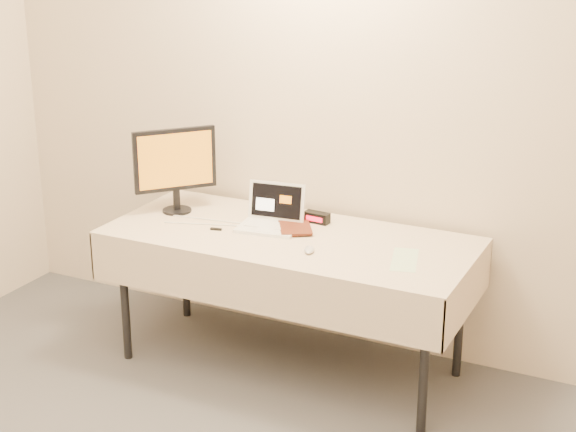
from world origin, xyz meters
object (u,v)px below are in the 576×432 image
at_px(monitor, 175,164).
at_px(book, 279,211).
at_px(table, 289,247).
at_px(laptop, 272,217).

distance_m(monitor, book, 0.66).
bearing_deg(book, table, -56.85).
relative_size(table, laptop, 5.60).
bearing_deg(table, book, 154.34).
relative_size(laptop, book, 1.55).
bearing_deg(laptop, book, -41.64).
xyz_separation_m(table, monitor, (-0.71, 0.06, 0.33)).
distance_m(laptop, monitor, 0.61).
xyz_separation_m(laptop, monitor, (-0.57, -0.02, 0.22)).
bearing_deg(table, monitor, 174.76).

